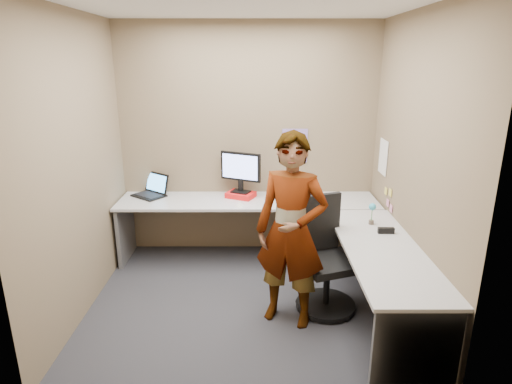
{
  "coord_description": "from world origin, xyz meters",
  "views": [
    {
      "loc": [
        0.09,
        -3.69,
        2.27
      ],
      "look_at": [
        0.09,
        0.25,
        1.05
      ],
      "focal_mm": 30.0,
      "sensor_mm": 36.0,
      "label": 1
    }
  ],
  "objects_px": {
    "desk": "(289,231)",
    "person": "(291,231)",
    "monitor": "(240,169)",
    "office_chair": "(324,264)"
  },
  "relations": [
    {
      "from": "desk",
      "to": "person",
      "type": "height_order",
      "value": "person"
    },
    {
      "from": "office_chair",
      "to": "desk",
      "type": "bearing_deg",
      "value": 104.29
    },
    {
      "from": "monitor",
      "to": "person",
      "type": "height_order",
      "value": "person"
    },
    {
      "from": "office_chair",
      "to": "person",
      "type": "relative_size",
      "value": 0.61
    },
    {
      "from": "desk",
      "to": "monitor",
      "type": "distance_m",
      "value": 1.0
    },
    {
      "from": "monitor",
      "to": "office_chair",
      "type": "height_order",
      "value": "monitor"
    },
    {
      "from": "desk",
      "to": "office_chair",
      "type": "bearing_deg",
      "value": -56.4
    },
    {
      "from": "desk",
      "to": "person",
      "type": "distance_m",
      "value": 0.72
    },
    {
      "from": "monitor",
      "to": "person",
      "type": "bearing_deg",
      "value": -46.1
    },
    {
      "from": "monitor",
      "to": "person",
      "type": "xyz_separation_m",
      "value": [
        0.48,
        -1.37,
        -0.21
      ]
    }
  ]
}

